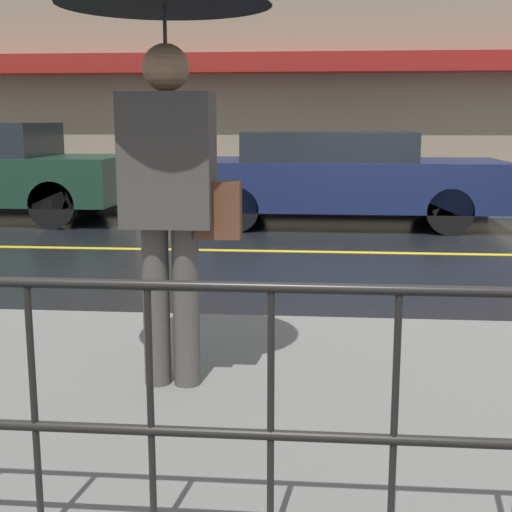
# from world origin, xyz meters

# --- Properties ---
(ground_plane) EXTENTS (80.00, 80.00, 0.00)m
(ground_plane) POSITION_xyz_m (0.00, 0.00, 0.00)
(ground_plane) COLOR black
(sidewalk_near) EXTENTS (28.00, 3.17, 0.13)m
(sidewalk_near) POSITION_xyz_m (0.00, -4.96, 0.07)
(sidewalk_near) COLOR slate
(sidewalk_near) RESTS_ON ground_plane
(sidewalk_far) EXTENTS (28.00, 1.86, 0.13)m
(sidewalk_far) POSITION_xyz_m (0.00, 4.31, 0.07)
(sidewalk_far) COLOR slate
(sidewalk_far) RESTS_ON ground_plane
(lane_marking) EXTENTS (25.20, 0.12, 0.01)m
(lane_marking) POSITION_xyz_m (0.00, 0.00, 0.00)
(lane_marking) COLOR gold
(lane_marking) RESTS_ON ground_plane
(building_storefront) EXTENTS (28.00, 0.85, 6.30)m
(building_storefront) POSITION_xyz_m (0.00, 5.36, 3.12)
(building_storefront) COLOR gray
(building_storefront) RESTS_ON ground_plane
(pedestrian) EXTENTS (1.08, 1.08, 2.23)m
(pedestrian) POSITION_xyz_m (-1.64, -4.81, 1.88)
(pedestrian) COLOR #4C4742
(pedestrian) RESTS_ON sidewalk_near
(car_navy) EXTENTS (4.79, 1.92, 1.40)m
(car_navy) POSITION_xyz_m (-0.58, 2.35, 0.73)
(car_navy) COLOR #19234C
(car_navy) RESTS_ON ground_plane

